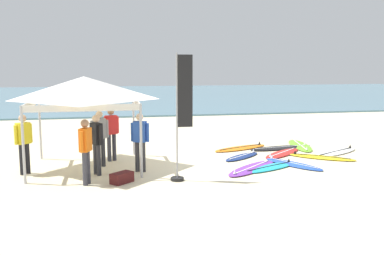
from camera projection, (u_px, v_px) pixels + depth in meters
The scene contains 21 objects.
ground_plane at pixel (189, 164), 13.62m from camera, with size 80.00×80.00×0.00m, color beige.
sea at pixel (131, 95), 43.20m from camera, with size 80.00×36.00×0.10m, color #568499.
canopy_tent at pixel (84, 89), 12.80m from camera, with size 3.17×3.17×2.75m.
surfboard_purple at pixel (252, 168), 12.91m from camera, with size 2.27×2.16×0.19m.
surfboard_blue at pixel (293, 164), 13.44m from camera, with size 1.50×2.16×0.19m.
surfboard_yellow at pixel (321, 157), 14.44m from camera, with size 2.07×1.82×0.19m.
surfboard_orange at pixel (241, 148), 16.04m from camera, with size 2.42×1.55×0.19m.
surfboard_lime at pixel (300, 146), 16.52m from camera, with size 1.16×2.57×0.19m.
surfboard_navy at pixel (242, 156), 14.55m from camera, with size 1.72×1.55×0.19m.
surfboard_cyan at pixel (270, 167), 13.02m from camera, with size 2.24×1.55×0.19m.
surfboard_white at pixel (336, 152), 15.27m from camera, with size 2.37×1.72×0.19m.
surfboard_red at pixel (282, 153), 15.06m from camera, with size 2.06×1.92×0.19m.
surfboard_black at pixel (281, 148), 16.08m from camera, with size 2.62×1.10×0.19m.
person_black at pixel (97, 140), 12.13m from camera, with size 0.37×0.49×1.71m.
person_red at pixel (111, 131), 13.91m from camera, with size 0.50×0.36×1.71m.
person_orange at pixel (86, 147), 11.15m from camera, with size 0.33×0.52×1.71m.
person_yellow at pixel (24, 140), 12.19m from camera, with size 0.43×0.40×1.71m.
person_blue at pixel (140, 138), 12.50m from camera, with size 0.52×0.34×1.71m.
person_grey at pixel (100, 135), 13.12m from camera, with size 0.54×0.30×1.71m.
banner_flag at pixel (181, 122), 11.47m from camera, with size 0.60×0.36×3.40m.
gear_bag_near_tent at pixel (122, 178), 11.41m from camera, with size 0.60×0.32×0.28m, color #4C1919.
Camera 1 is at (-2.54, -13.07, 3.09)m, focal length 40.57 mm.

